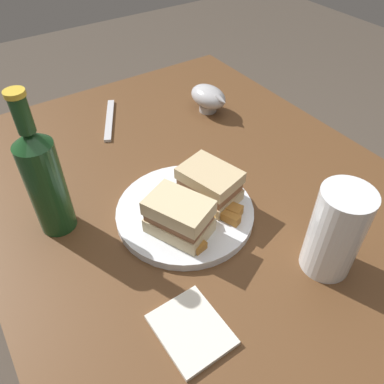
# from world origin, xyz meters

# --- Properties ---
(ground_plane) EXTENTS (6.00, 6.00, 0.00)m
(ground_plane) POSITION_xyz_m (0.00, 0.00, 0.00)
(ground_plane) COLOR #4C4238
(dining_table) EXTENTS (1.03, 0.79, 0.73)m
(dining_table) POSITION_xyz_m (0.00, 0.00, 0.36)
(dining_table) COLOR brown
(dining_table) RESTS_ON ground
(plate) EXTENTS (0.25, 0.25, 0.02)m
(plate) POSITION_xyz_m (-0.04, 0.06, 0.74)
(plate) COLOR white
(plate) RESTS_ON dining_table
(sandwich_half_left) EXTENTS (0.12, 0.11, 0.07)m
(sandwich_half_left) POSITION_xyz_m (-0.08, 0.09, 0.78)
(sandwich_half_left) COLOR beige
(sandwich_half_left) RESTS_ON plate
(sandwich_half_right) EXTENTS (0.12, 0.10, 0.06)m
(sandwich_half_right) POSITION_xyz_m (-0.03, 0.00, 0.78)
(sandwich_half_right) COLOR #CCB284
(sandwich_half_right) RESTS_ON plate
(potato_wedge_front) EXTENTS (0.05, 0.04, 0.02)m
(potato_wedge_front) POSITION_xyz_m (-0.09, -0.01, 0.75)
(potato_wedge_front) COLOR #AD702D
(potato_wedge_front) RESTS_ON plate
(potato_wedge_middle) EXTENTS (0.05, 0.03, 0.01)m
(potato_wedge_middle) POSITION_xyz_m (-0.11, 0.09, 0.75)
(potato_wedge_middle) COLOR #AD702D
(potato_wedge_middle) RESTS_ON plate
(potato_wedge_back) EXTENTS (0.03, 0.05, 0.02)m
(potato_wedge_back) POSITION_xyz_m (-0.09, 0.05, 0.75)
(potato_wedge_back) COLOR gold
(potato_wedge_back) RESTS_ON plate
(potato_wedge_left_edge) EXTENTS (0.06, 0.04, 0.02)m
(potato_wedge_left_edge) POSITION_xyz_m (-0.07, 0.06, 0.76)
(potato_wedge_left_edge) COLOR gold
(potato_wedge_left_edge) RESTS_ON plate
(potato_wedge_right_edge) EXTENTS (0.06, 0.03, 0.02)m
(potato_wedge_right_edge) POSITION_xyz_m (-0.10, 0.01, 0.75)
(potato_wedge_right_edge) COLOR #AD702D
(potato_wedge_right_edge) RESTS_ON plate
(pint_glass) EXTENTS (0.08, 0.08, 0.16)m
(pint_glass) POSITION_xyz_m (-0.26, -0.07, 0.80)
(pint_glass) COLOR white
(pint_glass) RESTS_ON dining_table
(gravy_boat) EXTENTS (0.12, 0.08, 0.07)m
(gravy_boat) POSITION_xyz_m (0.24, -0.19, 0.77)
(gravy_boat) COLOR #B7B7BC
(gravy_boat) RESTS_ON dining_table
(cider_bottle) EXTENTS (0.06, 0.06, 0.27)m
(cider_bottle) POSITION_xyz_m (0.07, 0.26, 0.84)
(cider_bottle) COLOR #19421E
(cider_bottle) RESTS_ON dining_table
(napkin) EXTENTS (0.11, 0.09, 0.01)m
(napkin) POSITION_xyz_m (-0.23, 0.17, 0.73)
(napkin) COLOR silver
(napkin) RESTS_ON dining_table
(fork) EXTENTS (0.17, 0.10, 0.01)m
(fork) POSITION_xyz_m (0.34, 0.04, 0.73)
(fork) COLOR silver
(fork) RESTS_ON dining_table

